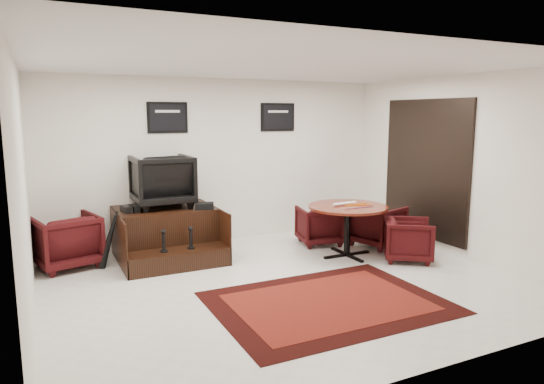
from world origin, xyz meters
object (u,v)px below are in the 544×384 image
at_px(meeting_table, 348,212).
at_px(shine_podium, 166,234).
at_px(shine_chair, 162,178).
at_px(armchair_side, 66,238).
at_px(table_chair_corner, 408,238).
at_px(table_chair_back, 319,223).
at_px(table_chair_window, 377,223).

bearing_deg(meeting_table, shine_podium, 155.00).
xyz_separation_m(shine_chair, armchair_side, (-1.42, -0.04, -0.80)).
xyz_separation_m(shine_chair, table_chair_corner, (3.27, -1.94, -0.87)).
relative_size(armchair_side, table_chair_back, 1.20).
xyz_separation_m(meeting_table, table_chair_window, (0.81, 0.30, -0.32)).
xyz_separation_m(shine_chair, meeting_table, (2.56, -1.34, -0.51)).
height_order(shine_chair, meeting_table, shine_chair).
distance_m(shine_chair, armchair_side, 1.63).
bearing_deg(shine_podium, armchair_side, 175.42).
distance_m(armchair_side, meeting_table, 4.20).
distance_m(table_chair_back, table_chair_window, 0.97).
xyz_separation_m(shine_podium, table_chair_corner, (3.27, -1.79, -0.00)).
relative_size(shine_chair, table_chair_window, 1.18).
height_order(armchair_side, table_chair_back, armchair_side).
bearing_deg(table_chair_window, armchair_side, 61.02).
bearing_deg(shine_chair, table_chair_window, 162.72).
xyz_separation_m(shine_podium, table_chair_window, (3.37, -0.90, 0.03)).
bearing_deg(armchair_side, shine_podium, 161.24).
xyz_separation_m(armchair_side, table_chair_window, (4.80, -1.01, -0.04)).
bearing_deg(table_chair_window, table_chair_corner, 156.41).
height_order(table_chair_back, table_chair_window, table_chair_window).
bearing_deg(meeting_table, table_chair_window, 20.03).
bearing_deg(shine_podium, table_chair_window, -14.93).
distance_m(shine_chair, meeting_table, 2.94).
relative_size(shine_podium, shine_chair, 1.70).
height_order(shine_chair, table_chair_window, shine_chair).
bearing_deg(armchair_side, meeting_table, 147.65).
bearing_deg(table_chair_corner, shine_podium, 96.04).
bearing_deg(shine_chair, armchair_side, 1.50).
xyz_separation_m(armchair_side, table_chair_back, (3.97, -0.50, -0.07)).
xyz_separation_m(shine_podium, armchair_side, (-1.42, 0.11, 0.07)).
height_order(shine_podium, table_chair_back, shine_podium).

